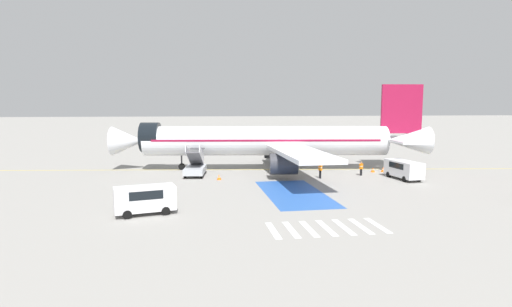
{
  "coord_description": "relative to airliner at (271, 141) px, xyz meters",
  "views": [
    {
      "loc": [
        -8.81,
        -50.25,
        7.94
      ],
      "look_at": [
        -0.86,
        -1.33,
        2.17
      ],
      "focal_mm": 28.0,
      "sensor_mm": 36.0,
      "label": 1
    }
  ],
  "objects": [
    {
      "name": "apron_walkway_bar_4",
      "position": [
        -0.08,
        -24.97,
        -3.64
      ],
      "size": [
        0.44,
        3.6,
        0.01
      ],
      "primitive_type": "cube",
      "color": "silver",
      "rests_on": "ground_plane"
    },
    {
      "name": "apron_stand_patch_blue",
      "position": [
        -0.68,
        -14.23,
        -3.64
      ],
      "size": [
        5.38,
        12.44,
        0.01
      ],
      "primitive_type": "cube",
      "color": "#2856A8",
      "rests_on": "ground_plane"
    },
    {
      "name": "ground_crew_1",
      "position": [
        9.48,
        -6.13,
        -2.71
      ],
      "size": [
        0.48,
        0.37,
        1.63
      ],
      "rotation": [
        0.0,
        0.0,
        3.52
      ],
      "color": "black",
      "rests_on": "ground_plane"
    },
    {
      "name": "apron_walkway_bar_2",
      "position": [
        -2.48,
        -24.97,
        -3.64
      ],
      "size": [
        0.44,
        3.6,
        0.01
      ],
      "primitive_type": "cube",
      "color": "silver",
      "rests_on": "ground_plane"
    },
    {
      "name": "apron_walkway_bar_0",
      "position": [
        -4.88,
        -24.97,
        -3.64
      ],
      "size": [
        0.44,
        3.6,
        0.01
      ],
      "primitive_type": "cube",
      "color": "silver",
      "rests_on": "ground_plane"
    },
    {
      "name": "apron_walkway_bar_1",
      "position": [
        -3.68,
        -24.97,
        -3.64
      ],
      "size": [
        0.44,
        3.6,
        0.01
      ],
      "primitive_type": "cube",
      "color": "silver",
      "rests_on": "ground_plane"
    },
    {
      "name": "traffic_cone_2",
      "position": [
        11.94,
        -4.06,
        -3.36
      ],
      "size": [
        0.51,
        0.51,
        0.57
      ],
      "color": "orange",
      "rests_on": "ground_plane"
    },
    {
      "name": "apron_walkway_bar_5",
      "position": [
        1.12,
        -24.97,
        -3.64
      ],
      "size": [
        0.44,
        3.6,
        0.01
      ],
      "primitive_type": "cube",
      "color": "silver",
      "rests_on": "ground_plane"
    },
    {
      "name": "traffic_cone_0",
      "position": [
        13.26,
        -4.12,
        -3.33
      ],
      "size": [
        0.57,
        0.57,
        0.63
      ],
      "color": "orange",
      "rests_on": "ground_plane"
    },
    {
      "name": "service_van_2",
      "position": [
        13.09,
        -9.15,
        -2.41
      ],
      "size": [
        2.32,
        5.05,
        2.05
      ],
      "rotation": [
        0.0,
        0.0,
        0.09
      ],
      "color": "silver",
      "rests_on": "ground_plane"
    },
    {
      "name": "boarding_stairs_forward",
      "position": [
        -9.62,
        -3.1,
        -2.67
      ],
      "size": [
        2.84,
        5.45,
        3.87
      ],
      "rotation": [
        0.0,
        0.0,
        -0.14
      ],
      "color": "#ADB2BA",
      "rests_on": "ground_plane"
    },
    {
      "name": "apron_walkway_bar_6",
      "position": [
        2.32,
        -24.97,
        -3.64
      ],
      "size": [
        0.44,
        3.6,
        0.01
      ],
      "primitive_type": "cube",
      "color": "silver",
      "rests_on": "ground_plane"
    },
    {
      "name": "apron_leadline_yellow",
      "position": [
        -0.68,
        0.1,
        -3.64
      ],
      "size": [
        73.91,
        10.51,
        0.01
      ],
      "primitive_type": "cube",
      "rotation": [
        0.0,
        0.0,
        1.43
      ],
      "color": "gold",
      "rests_on": "ground_plane"
    },
    {
      "name": "ground_plane",
      "position": [
        -1.19,
        0.73,
        -3.65
      ],
      "size": [
        600.0,
        600.0,
        0.0
      ],
      "primitive_type": "plane",
      "color": "gray"
    },
    {
      "name": "service_van_0",
      "position": [
        -13.49,
        -19.57,
        -2.38
      ],
      "size": [
        4.67,
        2.74,
        2.11
      ],
      "rotation": [
        0.0,
        0.0,
        4.94
      ],
      "color": "silver",
      "rests_on": "ground_plane"
    },
    {
      "name": "airliner",
      "position": [
        0.0,
        0.0,
        0.0
      ],
      "size": [
        40.36,
        32.93,
        10.8
      ],
      "rotation": [
        0.0,
        0.0,
        1.43
      ],
      "color": "silver",
      "rests_on": "ground_plane"
    },
    {
      "name": "fuel_tanker",
      "position": [
        8.46,
        22.01,
        -2.01
      ],
      "size": [
        10.43,
        4.15,
        3.27
      ],
      "rotation": [
        0.0,
        0.0,
        1.4
      ],
      "color": "#38383D",
      "rests_on": "ground_plane"
    },
    {
      "name": "apron_walkway_bar_3",
      "position": [
        -1.28,
        -24.97,
        -3.64
      ],
      "size": [
        0.44,
        3.6,
        0.01
      ],
      "primitive_type": "cube",
      "color": "silver",
      "rests_on": "ground_plane"
    },
    {
      "name": "traffic_cone_1",
      "position": [
        -7.08,
        -6.19,
        -3.36
      ],
      "size": [
        0.52,
        0.52,
        0.58
      ],
      "color": "orange",
      "rests_on": "ground_plane"
    },
    {
      "name": "ground_crew_0",
      "position": [
        4.16,
        -7.2,
        -2.57
      ],
      "size": [
        0.37,
        0.48,
        1.85
      ],
      "rotation": [
        0.0,
        0.0,
        5.09
      ],
      "color": "black",
      "rests_on": "ground_plane"
    }
  ]
}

